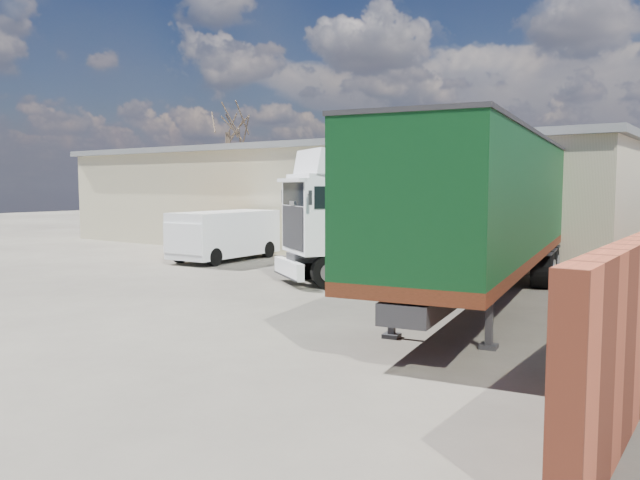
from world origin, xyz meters
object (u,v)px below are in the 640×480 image
Objects in this scene: bare_tree at (228,119)px; box_trailer at (484,203)px; orange_skip at (204,239)px; panel_van at (222,235)px; tractor_unit at (349,227)px.

bare_tree is 0.69× the size of box_trailer.
orange_skip is (10.00, -12.35, -7.13)m from bare_tree.
box_trailer is 2.63× the size of panel_van.
bare_tree is 30.41m from box_trailer.
box_trailer is (5.24, -1.57, 0.91)m from tractor_unit.
panel_van is (-7.69, 1.86, -0.76)m from tractor_unit.
panel_van is at bearing -47.79° from bare_tree.
bare_tree is 1.81× the size of panel_van.
tractor_unit reaches higher than orange_skip.
tractor_unit is at bearing -37.46° from bare_tree.
panel_van is 2.20m from orange_skip.
tractor_unit is 10.11m from orange_skip.
bare_tree reaches higher than panel_van.
box_trailer is 4.47× the size of orange_skip.
box_trailer reaches higher than tractor_unit.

